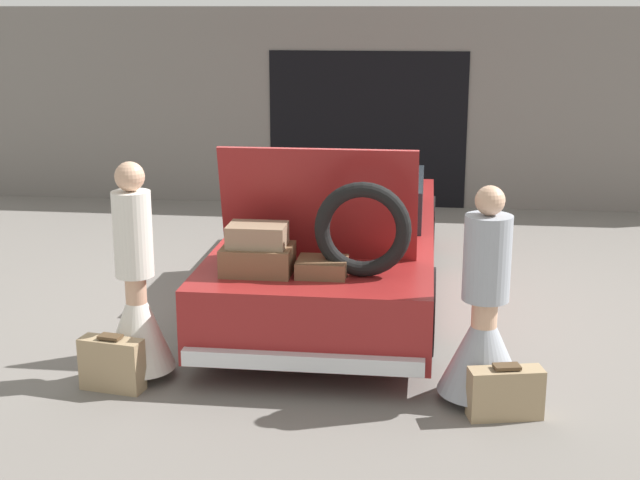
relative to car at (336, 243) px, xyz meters
The scene contains 7 objects.
ground_plane 0.56m from the car, 87.59° to the left, with size 40.00×40.00×0.00m, color slate.
garage_wall_back 4.40m from the car, 89.99° to the left, with size 12.00×0.14×2.80m.
car is the anchor object (origin of this frame).
person_left 2.50m from the car, 121.65° to the right, with size 0.56×0.56×1.70m.
person_right 2.59m from the car, 59.60° to the right, with size 0.64×0.64×1.61m.
suitcase_beside_left_person 2.80m from the car, 121.16° to the right, with size 0.50×0.25×0.43m.
suitcase_beside_right_person 2.92m from the car, 59.64° to the right, with size 0.55×0.29×0.40m.
Camera 1 is at (0.88, -8.39, 2.82)m, focal length 50.00 mm.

